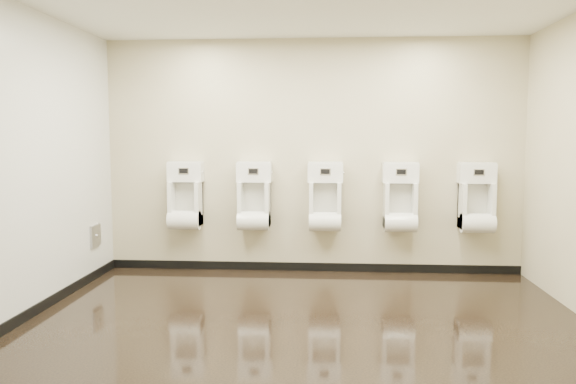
% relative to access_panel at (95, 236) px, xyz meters
% --- Properties ---
extents(ground, '(5.00, 3.50, 0.00)m').
position_rel_access_panel_xyz_m(ground, '(2.48, -1.20, -0.50)').
color(ground, black).
rests_on(ground, ground).
extents(ceiling, '(5.00, 3.50, 0.00)m').
position_rel_access_panel_xyz_m(ceiling, '(2.48, -1.20, 2.30)').
color(ceiling, silver).
extents(back_wall, '(5.00, 0.02, 2.80)m').
position_rel_access_panel_xyz_m(back_wall, '(2.48, 0.55, 0.90)').
color(back_wall, '#BEB593').
rests_on(back_wall, ground).
extents(front_wall, '(5.00, 0.02, 2.80)m').
position_rel_access_panel_xyz_m(front_wall, '(2.48, -2.95, 0.90)').
color(front_wall, '#BEB593').
rests_on(front_wall, ground).
extents(left_wall, '(0.02, 3.50, 2.80)m').
position_rel_access_panel_xyz_m(left_wall, '(-0.02, -1.20, 0.90)').
color(left_wall, '#BEB593').
rests_on(left_wall, ground).
extents(tile_overlay_left, '(0.01, 3.50, 2.80)m').
position_rel_access_panel_xyz_m(tile_overlay_left, '(-0.01, -1.20, 0.90)').
color(tile_overlay_left, silver).
rests_on(tile_overlay_left, ground).
extents(skirting_back, '(5.00, 0.02, 0.10)m').
position_rel_access_panel_xyz_m(skirting_back, '(2.48, 0.54, -0.45)').
color(skirting_back, black).
rests_on(skirting_back, ground).
extents(skirting_left, '(0.02, 3.50, 0.10)m').
position_rel_access_panel_xyz_m(skirting_left, '(-0.01, -1.20, -0.45)').
color(skirting_left, black).
rests_on(skirting_left, ground).
extents(access_panel, '(0.04, 0.25, 0.25)m').
position_rel_access_panel_xyz_m(access_panel, '(0.00, 0.00, 0.00)').
color(access_panel, '#9E9EA3').
rests_on(access_panel, left_wall).
extents(urinal_0, '(0.43, 0.32, 0.80)m').
position_rel_access_panel_xyz_m(urinal_0, '(0.96, 0.41, 0.37)').
color(urinal_0, white).
rests_on(urinal_0, back_wall).
extents(urinal_1, '(0.43, 0.32, 0.80)m').
position_rel_access_panel_xyz_m(urinal_1, '(1.79, 0.41, 0.37)').
color(urinal_1, white).
rests_on(urinal_1, back_wall).
extents(urinal_2, '(0.43, 0.32, 0.80)m').
position_rel_access_panel_xyz_m(urinal_2, '(2.64, 0.41, 0.37)').
color(urinal_2, white).
rests_on(urinal_2, back_wall).
extents(urinal_3, '(0.43, 0.32, 0.80)m').
position_rel_access_panel_xyz_m(urinal_3, '(3.52, 0.41, 0.37)').
color(urinal_3, white).
rests_on(urinal_3, back_wall).
extents(urinal_4, '(0.43, 0.32, 0.80)m').
position_rel_access_panel_xyz_m(urinal_4, '(4.41, 0.41, 0.37)').
color(urinal_4, white).
rests_on(urinal_4, back_wall).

